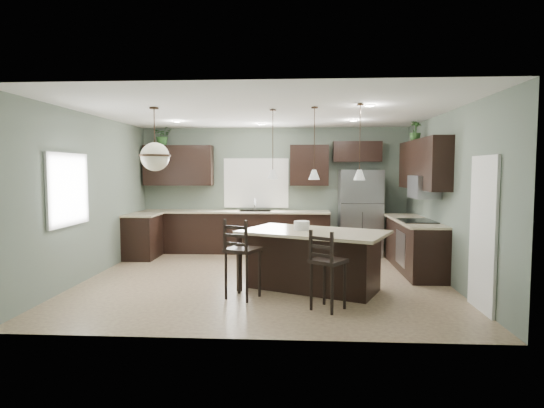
{
  "coord_description": "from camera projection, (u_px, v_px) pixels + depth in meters",
  "views": [
    {
      "loc": [
        0.58,
        -7.58,
        1.86
      ],
      "look_at": [
        0.1,
        0.4,
        1.25
      ],
      "focal_mm": 30.0,
      "sensor_mm": 36.0,
      "label": 1
    }
  ],
  "objects": [
    {
      "name": "sink_inset",
      "position": [
        255.0,
        211.0,
        10.09
      ],
      "size": [
        0.7,
        0.45,
        0.01
      ],
      "primitive_type": "cube",
      "color": "gray",
      "rests_on": "back_countertop"
    },
    {
      "name": "left_return_cabs",
      "position": [
        143.0,
        237.0,
        9.53
      ],
      "size": [
        0.6,
        0.9,
        0.9
      ],
      "primitive_type": "cube",
      "color": "black",
      "rests_on": "ground"
    },
    {
      "name": "ground",
      "position": [
        265.0,
        279.0,
        7.71
      ],
      "size": [
        6.0,
        6.0,
        0.0
      ],
      "primitive_type": "plane",
      "color": "#9E8466",
      "rests_on": "ground"
    },
    {
      "name": "room_shell",
      "position": [
        265.0,
        179.0,
        7.59
      ],
      "size": [
        6.0,
        6.0,
        6.0
      ],
      "color": "slate",
      "rests_on": "ground"
    },
    {
      "name": "fridge_header",
      "position": [
        357.0,
        152.0,
        10.0
      ],
      "size": [
        1.05,
        0.34,
        0.45
      ],
      "primitive_type": "cube",
      "color": "black",
      "rests_on": "room_shell"
    },
    {
      "name": "pendant_left",
      "position": [
        273.0,
        145.0,
        7.13
      ],
      "size": [
        0.17,
        0.17,
        1.1
      ],
      "primitive_type": null,
      "color": "silver",
      "rests_on": "room_shell"
    },
    {
      "name": "pendant_right",
      "position": [
        360.0,
        142.0,
        6.5
      ],
      "size": [
        0.17,
        0.17,
        1.1
      ],
      "primitive_type": null,
      "color": "white",
      "rests_on": "room_shell"
    },
    {
      "name": "left_return_countertop",
      "position": [
        143.0,
        214.0,
        9.5
      ],
      "size": [
        0.66,
        0.96,
        0.04
      ],
      "primitive_type": "cube",
      "color": "beige",
      "rests_on": "left_return_cabs"
    },
    {
      "name": "back_upper_left",
      "position": [
        179.0,
        165.0,
        10.26
      ],
      "size": [
        1.55,
        0.34,
        0.9
      ],
      "primitive_type": "cube",
      "color": "black",
      "rests_on": "room_shell"
    },
    {
      "name": "cooktop",
      "position": [
        417.0,
        221.0,
        8.08
      ],
      "size": [
        0.58,
        0.75,
        0.02
      ],
      "primitive_type": "cube",
      "color": "black",
      "rests_on": "right_countertop"
    },
    {
      "name": "bar_stool_left",
      "position": [
        243.0,
        259.0,
        6.52
      ],
      "size": [
        0.57,
        0.57,
        1.16
      ],
      "primitive_type": "cube",
      "rotation": [
        0.0,
        0.0,
        -0.43
      ],
      "color": "black",
      "rests_on": "ground"
    },
    {
      "name": "window_back",
      "position": [
        256.0,
        183.0,
        10.34
      ],
      "size": [
        1.35,
        0.02,
        1.0
      ],
      "primitive_type": "cube",
      "color": "white",
      "rests_on": "room_shell"
    },
    {
      "name": "microwave",
      "position": [
        424.0,
        187.0,
        8.03
      ],
      "size": [
        0.4,
        0.75,
        0.4
      ],
      "primitive_type": "cube",
      "color": "gray",
      "rests_on": "right_upper_cabs"
    },
    {
      "name": "plant_back_left",
      "position": [
        163.0,
        135.0,
        10.2
      ],
      "size": [
        0.48,
        0.44,
        0.44
      ],
      "primitive_type": "imported",
      "rotation": [
        0.0,
        0.0,
        0.27
      ],
      "color": "#2A5927",
      "rests_on": "back_upper_left"
    },
    {
      "name": "right_lower_cabs",
      "position": [
        414.0,
        246.0,
        8.39
      ],
      "size": [
        0.6,
        2.35,
        0.9
      ],
      "primitive_type": "cube",
      "color": "black",
      "rests_on": "ground"
    },
    {
      "name": "refrigerator",
      "position": [
        360.0,
        213.0,
        9.84
      ],
      "size": [
        0.9,
        0.74,
        1.85
      ],
      "primitive_type": "cube",
      "color": "#9B99A2",
      "rests_on": "ground"
    },
    {
      "name": "wall_oven_front",
      "position": [
        400.0,
        248.0,
        8.14
      ],
      "size": [
        0.01,
        0.72,
        0.6
      ],
      "primitive_type": "cube",
      "color": "gray",
      "rests_on": "right_lower_cabs"
    },
    {
      "name": "plant_right_wall",
      "position": [
        415.0,
        131.0,
        8.71
      ],
      "size": [
        0.26,
        0.26,
        0.39
      ],
      "primitive_type": "imported",
      "rotation": [
        0.0,
        0.0,
        0.19
      ],
      "color": "#2F5826",
      "rests_on": "right_upper_cabs"
    },
    {
      "name": "kitchen_island",
      "position": [
        313.0,
        261.0,
        6.95
      ],
      "size": [
        2.45,
        1.97,
        0.92
      ],
      "primitive_type": "cube",
      "rotation": [
        0.0,
        0.0,
        -0.41
      ],
      "color": "black",
      "rests_on": "ground"
    },
    {
      "name": "window_left",
      "position": [
        67.0,
        190.0,
        6.98
      ],
      "size": [
        0.02,
        1.1,
        1.0
      ],
      "primitive_type": "cube",
      "color": "white",
      "rests_on": "room_shell"
    },
    {
      "name": "back_upper_right",
      "position": [
        309.0,
        165.0,
        10.09
      ],
      "size": [
        0.85,
        0.34,
        0.9
      ],
      "primitive_type": "cube",
      "color": "black",
      "rests_on": "room_shell"
    },
    {
      "name": "pantry_door",
      "position": [
        483.0,
        234.0,
        5.92
      ],
      "size": [
        0.04,
        0.82,
        2.04
      ],
      "primitive_type": "cube",
      "color": "white",
      "rests_on": "ground"
    },
    {
      "name": "pendant_center",
      "position": [
        314.0,
        143.0,
        6.82
      ],
      "size": [
        0.17,
        0.17,
        1.1
      ],
      "primitive_type": null,
      "color": "silver",
      "rests_on": "room_shell"
    },
    {
      "name": "faucet",
      "position": [
        255.0,
        205.0,
        10.05
      ],
      "size": [
        0.02,
        0.02,
        0.28
      ],
      "primitive_type": "cylinder",
      "color": "silver",
      "rests_on": "back_countertop"
    },
    {
      "name": "right_upper_cabs",
      "position": [
        423.0,
        164.0,
        8.27
      ],
      "size": [
        0.34,
        2.35,
        0.9
      ],
      "primitive_type": "cube",
      "color": "black",
      "rests_on": "room_shell"
    },
    {
      "name": "back_lower_cabs",
      "position": [
        235.0,
        232.0,
        10.17
      ],
      "size": [
        4.2,
        0.6,
        0.9
      ],
      "primitive_type": "cube",
      "color": "black",
      "rests_on": "ground"
    },
    {
      "name": "back_countertop",
      "position": [
        235.0,
        212.0,
        10.11
      ],
      "size": [
        4.2,
        0.66,
        0.04
      ],
      "primitive_type": "cube",
      "color": "beige",
      "rests_on": "back_lower_cabs"
    },
    {
      "name": "chandelier",
      "position": [
        155.0,
        139.0,
        6.88
      ],
      "size": [
        0.48,
        0.48,
        0.97
      ],
      "primitive_type": null,
      "color": "beige",
      "rests_on": "room_shell"
    },
    {
      "name": "serving_dish",
      "position": [
        302.0,
        226.0,
        7.0
      ],
      "size": [
        0.24,
        0.24,
        0.14
      ],
      "primitive_type": "cylinder",
      "color": "silver",
      "rests_on": "kitchen_island"
    },
    {
      "name": "right_countertop",
      "position": [
        413.0,
        221.0,
        8.36
      ],
      "size": [
        0.66,
        2.35,
        0.04
      ],
      "primitive_type": "cube",
      "color": "beige",
      "rests_on": "right_lower_cabs"
    },
    {
      "name": "bar_stool_right",
      "position": [
        328.0,
        270.0,
        5.98
      ],
      "size": [
        0.56,
        0.56,
        1.08
      ],
      "primitive_type": "cube",
      "rotation": [
        0.0,
        0.0,
        -0.62
      ],
      "color": "black",
      "rests_on": "ground"
    }
  ]
}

